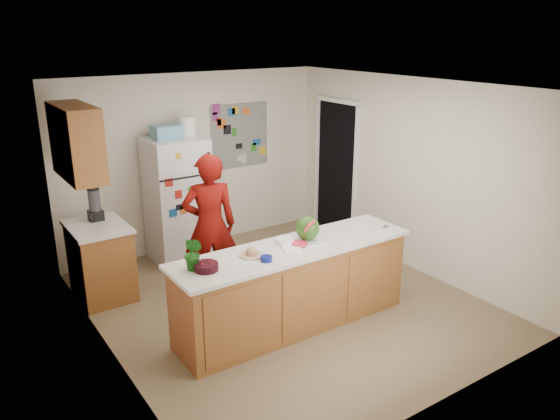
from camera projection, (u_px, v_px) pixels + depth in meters
floor at (283, 303)px, 6.44m from camera, size 4.00×4.50×0.02m
wall_back at (194, 162)px, 7.81m from camera, size 4.00×0.02×2.50m
wall_left at (101, 238)px, 4.97m from camera, size 0.02×4.50×2.50m
wall_right at (410, 175)px, 7.10m from camera, size 0.02×4.50×2.50m
ceiling at (283, 85)px, 5.64m from camera, size 4.00×4.50×0.02m
doorway at (337, 170)px, 8.30m from camera, size 0.03×0.85×2.04m
peninsula_base at (294, 288)px, 5.79m from camera, size 2.60×0.62×0.88m
peninsula_top at (294, 248)px, 5.65m from camera, size 2.68×0.70×0.04m
side_counter_base at (101, 262)px, 6.46m from camera, size 0.60×0.80×0.86m
side_counter_top at (97, 227)px, 6.32m from camera, size 0.64×0.84×0.04m
upper_cabinets at (76, 142)px, 5.89m from camera, size 0.35×1.00×0.80m
refrigerator at (178, 200)px, 7.40m from camera, size 0.75×0.70×1.70m
fridge_top_bin at (166, 132)px, 7.05m from camera, size 0.35×0.28×0.18m
photo_collage at (240, 136)px, 8.10m from camera, size 0.95×0.01×0.95m
person at (210, 226)px, 6.39m from camera, size 0.73×0.59×1.73m
blender_appliance at (95, 205)px, 6.43m from camera, size 0.14×0.14×0.38m
cutting_board at (304, 242)px, 5.76m from camera, size 0.47×0.40×0.01m
watermelon at (308, 228)px, 5.76m from camera, size 0.26×0.26×0.26m
watermelon_slice at (299, 244)px, 5.66m from camera, size 0.17×0.17×0.02m
cherry_bowl at (206, 267)px, 5.08m from camera, size 0.28×0.28×0.07m
white_bowl at (285, 241)px, 5.71m from camera, size 0.22×0.22×0.06m
cobalt_bowl at (266, 259)px, 5.29m from camera, size 0.15×0.15×0.05m
plate at (252, 255)px, 5.41m from camera, size 0.26×0.26×0.02m
paper_towel at (292, 248)px, 5.57m from camera, size 0.23×0.21×0.02m
keys at (386, 227)px, 6.19m from camera, size 0.10×0.07×0.01m
potted_plant at (193, 254)px, 5.04m from camera, size 0.21×0.23×0.34m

